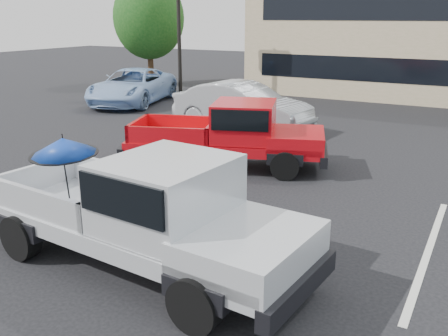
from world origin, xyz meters
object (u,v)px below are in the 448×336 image
at_px(tree_left, 149,18).
at_px(blue_suv, 133,86).
at_px(silver_sedan, 242,106).
at_px(silver_pickup, 155,209).
at_px(red_pickup, 238,132).

bearing_deg(tree_left, blue_suv, -60.95).
xyz_separation_m(tree_left, silver_sedan, (9.91, -8.01, -2.90)).
relative_size(silver_pickup, red_pickup, 1.04).
distance_m(red_pickup, silver_sedan, 4.59).
xyz_separation_m(tree_left, red_pickup, (11.87, -12.16, -2.78)).
bearing_deg(blue_suv, silver_sedan, -35.09).
bearing_deg(silver_sedan, silver_pickup, -154.09).
bearing_deg(blue_suv, tree_left, 104.16).
xyz_separation_m(silver_pickup, red_pickup, (-1.47, 5.64, -0.10)).
bearing_deg(tree_left, red_pickup, -45.71).
xyz_separation_m(red_pickup, blue_suv, (-8.82, 6.67, -0.18)).
distance_m(silver_sedan, blue_suv, 7.31).
distance_m(red_pickup, blue_suv, 11.06).
xyz_separation_m(silver_pickup, blue_suv, (-10.29, 12.31, -0.27)).
distance_m(silver_pickup, red_pickup, 5.83).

